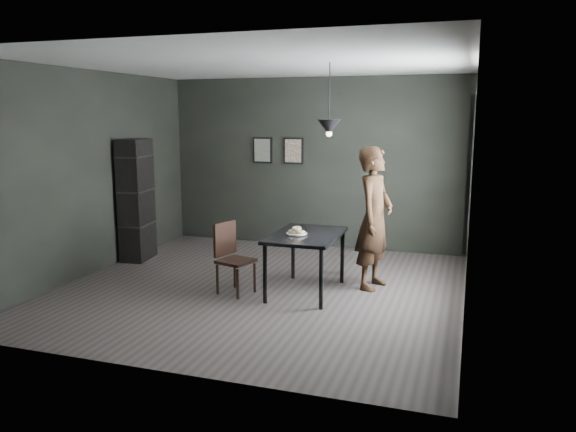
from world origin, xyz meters
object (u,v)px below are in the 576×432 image
(wood_chair, at_px, (231,253))
(pendant_lamp, at_px, (329,127))
(white_plate, at_px, (297,234))
(woman, at_px, (374,218))
(shelf_unit, at_px, (136,200))
(cafe_table, at_px, (306,240))

(wood_chair, relative_size, pendant_lamp, 1.02)
(wood_chair, xyz_separation_m, pendant_lamp, (1.14, 0.38, 1.55))
(pendant_lamp, bearing_deg, wood_chair, -161.71)
(wood_chair, distance_m, pendant_lamp, 1.96)
(white_plate, height_order, wood_chair, wood_chair)
(woman, relative_size, shelf_unit, 0.98)
(pendant_lamp, bearing_deg, cafe_table, -158.20)
(shelf_unit, bearing_deg, wood_chair, -36.22)
(shelf_unit, xyz_separation_m, pendant_lamp, (3.17, -0.69, 1.13))
(woman, xyz_separation_m, wood_chair, (-1.65, -0.76, -0.40))
(cafe_table, bearing_deg, white_plate, -142.64)
(cafe_table, xyz_separation_m, pendant_lamp, (0.25, 0.10, 1.38))
(shelf_unit, distance_m, pendant_lamp, 3.44)
(cafe_table, distance_m, pendant_lamp, 1.41)
(shelf_unit, bearing_deg, pendant_lamp, -20.77)
(white_plate, relative_size, pendant_lamp, 0.27)
(cafe_table, distance_m, shelf_unit, 3.04)
(cafe_table, xyz_separation_m, wood_chair, (-0.89, -0.28, -0.17))
(white_plate, height_order, pendant_lamp, pendant_lamp)
(wood_chair, bearing_deg, woman, 41.92)
(wood_chair, bearing_deg, cafe_table, 34.51)
(white_plate, distance_m, wood_chair, 0.86)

